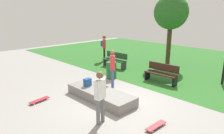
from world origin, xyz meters
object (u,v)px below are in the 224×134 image
Objects in this scene: skateboard_spare at (156,126)px; trash_bin at (111,70)px; concrete_ledge at (100,95)px; backpack_on_ledge at (87,82)px; tree_tall_oak at (171,13)px; pedestrian_with_backpack at (104,46)px; park_bench_center_lawn at (162,73)px; skater_performing_trick at (100,94)px; skateboard_by_ledge at (39,100)px; skater_watching at (113,66)px; park_bench_far_right at (115,59)px.

trash_bin is (-4.30, 2.33, 0.36)m from skateboard_spare.
concrete_ledge reaches higher than skateboard_spare.
backpack_on_ledge is 0.07× the size of tree_tall_oak.
pedestrian_with_backpack reaches higher than backpack_on_ledge.
skateboard_spare is 8.60m from tree_tall_oak.
skateboard_spare is 0.94× the size of trash_bin.
park_bench_center_lawn reaches higher than trash_bin.
concrete_ledge is 9.34× the size of backpack_on_ledge.
tree_tall_oak reaches higher than skater_performing_trick.
skateboard_by_ledge and skateboard_spare have the same top height.
trash_bin is at bearing -161.13° from backpack_on_ledge.
concrete_ledge is 2.68m from trash_bin.
skater_watching is at bearing 74.28° from skateboard_by_ledge.
backpack_on_ledge is 6.05m from pedestrian_with_backpack.
trash_bin reaches higher than backpack_on_ledge.
skater_watching is at bearing -84.12° from tree_tall_oak.
skater_performing_trick is 1.02× the size of park_bench_center_lawn.
skater_watching reaches higher than park_bench_center_lawn.
tree_tall_oak is at bearing 88.11° from skateboard_by_ledge.
skateboard_spare is 6.98m from park_bench_far_right.
backpack_on_ledge is at bearing 177.89° from skateboard_spare.
skater_watching is 2.52m from park_bench_center_lawn.
park_bench_far_right is 2.19m from trash_bin.
pedestrian_with_backpack is at bearing 137.10° from skater_performing_trick.
concrete_ledge is 4.87m from park_bench_far_right.
skater_performing_trick is 6.63m from park_bench_far_right.
concrete_ledge is 7.56m from tree_tall_oak.
pedestrian_with_backpack is at bearing 117.54° from skateboard_by_ledge.
tree_tall_oak is (-3.86, 7.00, 3.17)m from skateboard_spare.
skateboard_spare is at bearing 35.89° from skater_performing_trick.
park_bench_far_right and park_bench_center_lawn have the same top height.
concrete_ledge is 1.84× the size of park_bench_center_lawn.
skater_performing_trick is at bearing -51.35° from skater_watching.
backpack_on_ledge reaches higher than skateboard_spare.
skater_watching is at bearing -47.04° from park_bench_far_right.
backpack_on_ledge is 0.20× the size of park_bench_center_lawn.
park_bench_center_lawn is (1.28, 3.48, -0.05)m from backpack_on_ledge.
concrete_ledge is at bearing 138.92° from skater_performing_trick.
backpack_on_ledge is 0.20× the size of park_bench_far_right.
park_bench_center_lawn is at bearing 99.77° from skater_performing_trick.
park_bench_far_right is (-2.27, 3.89, -0.05)m from backpack_on_ledge.
park_bench_far_right is at bearing 173.46° from park_bench_center_lawn.
tree_tall_oak reaches higher than concrete_ledge.
park_bench_center_lawn is at bearing 120.82° from skateboard_spare.
concrete_ledge is 1.70× the size of pedestrian_with_backpack.
skater_performing_trick reaches higher than concrete_ledge.
trash_bin is 3.94m from pedestrian_with_backpack.
tree_tall_oak is (-1.16, 6.82, 3.05)m from concrete_ledge.
concrete_ledge is 0.69× the size of tree_tall_oak.
concrete_ledge is 1.59m from skater_watching.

